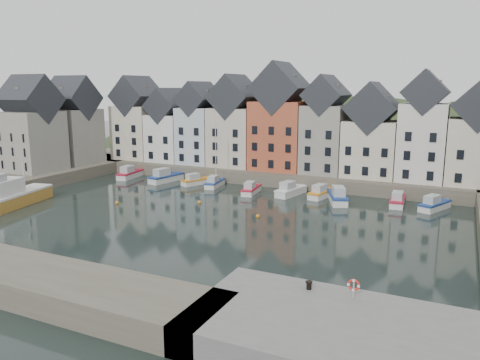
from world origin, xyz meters
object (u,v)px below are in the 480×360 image
Objects in this scene: boat_a at (130,174)px; boat_d at (215,183)px; life_ring_post at (354,285)px; large_vessel at (13,196)px; mooring_bollard at (309,285)px.

boat_d is (16.98, -0.21, -0.06)m from boat_a.
boat_a is at bearing 142.77° from life_ring_post.
large_vessel is at bearing -137.00° from boat_d.
boat_d reaches higher than boat_a.
mooring_bollard is 3.07m from life_ring_post.
life_ring_post is at bearing -44.82° from boat_a.
mooring_bollard is (43.42, -35.25, 1.58)m from boat_a.
large_vessel reaches higher than life_ring_post.
mooring_bollard reaches higher than boat_a.
mooring_bollard is (26.44, -35.03, 1.64)m from boat_d.
boat_d is 0.87× the size of large_vessel.
mooring_bollard is 0.43× the size of life_ring_post.
large_vessel is 9.12× the size of life_ring_post.
boat_a is 0.56× the size of large_vessel.
boat_d is 18.43× the size of mooring_bollard.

